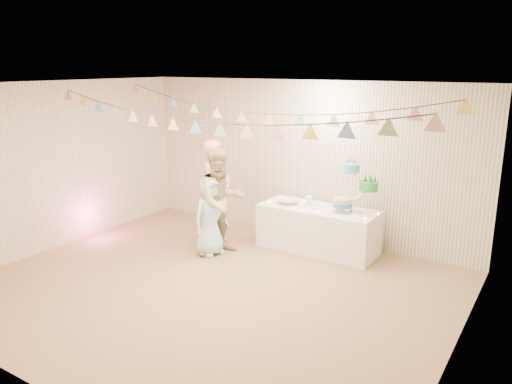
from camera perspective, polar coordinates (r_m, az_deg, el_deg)
The scene contains 24 objects.
floor at distance 6.68m, azimuth -5.24°, elevation -10.83°, with size 6.00×6.00×0.00m, color olive.
ceiling at distance 6.05m, azimuth -5.81°, elevation 12.05°, with size 6.00×6.00×0.00m, color white.
back_wall at distance 8.30m, azimuth 5.16°, elevation 3.66°, with size 6.00×6.00×0.00m, color silver.
front_wall at distance 4.63m, azimuth -25.00°, elevation -6.49°, with size 6.00×6.00×0.00m, color silver.
left_wall at distance 8.39m, azimuth -21.93°, elevation 2.78°, with size 5.00×5.00×0.00m, color silver.
right_wall at distance 5.05m, azimuth 22.57°, elevation -4.54°, with size 5.00×5.00×0.00m, color silver.
table at distance 7.86m, azimuth 7.08°, elevation -4.21°, with size 1.84×0.73×0.69m, color white.
cake_stand at distance 7.48m, azimuth 11.23°, elevation 0.94°, with size 0.68×0.40×0.77m, color silver, non-canonical shape.
cake_bottom at distance 7.56m, azimuth 9.89°, elevation -1.19°, with size 0.31×0.31×0.15m, color teal, non-canonical shape.
cake_middle at distance 7.51m, azimuth 12.75°, elevation 0.70°, with size 0.27×0.27×0.22m, color green, non-canonical shape.
cake_top_tier at distance 7.42m, azimuth 10.80°, elevation 2.78°, with size 0.25×0.25×0.19m, color #49BDE6, non-canonical shape.
platter at distance 7.92m, azimuth 3.66°, elevation -0.85°, with size 0.35×0.35×0.02m, color white.
posy at distance 7.85m, azimuth 6.03°, elevation -0.52°, with size 0.14×0.14×0.16m, color white, non-canonical shape.
person_adult_a at distance 7.95m, azimuth -4.55°, elevation -0.12°, with size 0.62×0.41×1.70m, color pink.
person_adult_b at distance 7.57m, azimuth -3.99°, elevation -1.09°, with size 0.80×0.62×1.64m, color tan.
person_child at distance 7.59m, azimuth -5.23°, elevation -2.78°, with size 0.59×0.38×1.21m, color #B1E3FB.
bunting_back at distance 6.96m, azimuth -0.06°, elevation 10.37°, with size 5.60×1.10×0.40m, color pink, non-canonical shape.
bunting_front at distance 5.91m, azimuth -6.96°, elevation 9.24°, with size 5.60×0.90×0.36m, color #72A5E5, non-canonical shape.
tealight_0 at distance 7.99m, azimuth 1.51°, elevation -1.10°, with size 0.04×0.04×0.03m, color #FFD88C.
tealight_1 at distance 8.06m, azimuth 5.47°, elevation -1.03°, with size 0.04×0.04×0.03m, color #FFD88C.
tealight_2 at distance 7.52m, azimuth 7.12°, elevation -2.21°, with size 0.04×0.04×0.03m, color #FFD88C.
tealight_3 at distance 7.81m, azimuth 10.17°, elevation -1.69°, with size 0.04×0.04×0.03m, color #FFD88C.
tealight_4 at distance 7.30m, azimuth 12.37°, elevation -2.97°, with size 0.04×0.04×0.03m, color #FFD88C.
tealight_5 at distance 7.57m, azimuth 13.81°, elevation -2.42°, with size 0.04×0.04×0.03m, color #FFD88C.
Camera 1 is at (3.74, -4.75, 2.85)m, focal length 35.00 mm.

